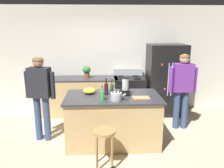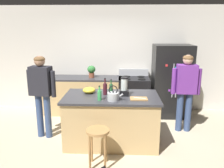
{
  "view_description": "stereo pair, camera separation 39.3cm",
  "coord_description": "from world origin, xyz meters",
  "px_view_note": "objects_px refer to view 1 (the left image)",
  "views": [
    {
      "loc": [
        -0.21,
        -3.99,
        2.16
      ],
      "look_at": [
        0.0,
        0.3,
        1.09
      ],
      "focal_mm": 36.44,
      "sensor_mm": 36.0,
      "label": 1
    },
    {
      "loc": [
        0.18,
        -3.99,
        2.16
      ],
      "look_at": [
        0.0,
        0.3,
        1.09
      ],
      "focal_mm": 36.44,
      "sensor_mm": 36.0,
      "label": 2
    }
  ],
  "objects_px": {
    "blender_appliance": "(125,88)",
    "bar_stool": "(104,138)",
    "tea_kettle": "(116,96)",
    "chef_knife": "(142,97)",
    "stove_range": "(129,95)",
    "bottle_soda": "(102,95)",
    "refrigerator": "(165,80)",
    "potted_plant": "(87,71)",
    "bottle_olive_oil": "(112,88)",
    "cutting_board": "(141,98)",
    "mixing_bowl": "(89,91)",
    "person_by_island_left": "(40,91)",
    "bottle_wine": "(106,89)",
    "person_by_sink_right": "(183,84)",
    "kitchen_island": "(113,119)"
  },
  "relations": [
    {
      "from": "stove_range",
      "to": "bottle_soda",
      "type": "xyz_separation_m",
      "value": [
        -0.69,
        -1.78,
        0.55
      ]
    },
    {
      "from": "person_by_island_left",
      "to": "mixing_bowl",
      "type": "bearing_deg",
      "value": -0.86
    },
    {
      "from": "potted_plant",
      "to": "bottle_olive_oil",
      "type": "bearing_deg",
      "value": -68.33
    },
    {
      "from": "bottle_soda",
      "to": "kitchen_island",
      "type": "bearing_deg",
      "value": 53.15
    },
    {
      "from": "blender_appliance",
      "to": "bottle_soda",
      "type": "distance_m",
      "value": 0.53
    },
    {
      "from": "refrigerator",
      "to": "stove_range",
      "type": "xyz_separation_m",
      "value": [
        -0.91,
        0.02,
        -0.4
      ]
    },
    {
      "from": "person_by_island_left",
      "to": "bottle_wine",
      "type": "height_order",
      "value": "person_by_island_left"
    },
    {
      "from": "potted_plant",
      "to": "mixing_bowl",
      "type": "bearing_deg",
      "value": -84.55
    },
    {
      "from": "person_by_sink_right",
      "to": "bottle_soda",
      "type": "bearing_deg",
      "value": -153.72
    },
    {
      "from": "person_by_island_left",
      "to": "potted_plant",
      "type": "xyz_separation_m",
      "value": [
        0.79,
        1.36,
        0.11
      ]
    },
    {
      "from": "potted_plant",
      "to": "bar_stool",
      "type": "bearing_deg",
      "value": -80.46
    },
    {
      "from": "bar_stool",
      "to": "tea_kettle",
      "type": "height_order",
      "value": "tea_kettle"
    },
    {
      "from": "kitchen_island",
      "to": "bottle_soda",
      "type": "height_order",
      "value": "bottle_soda"
    },
    {
      "from": "bottle_olive_oil",
      "to": "cutting_board",
      "type": "height_order",
      "value": "bottle_olive_oil"
    },
    {
      "from": "cutting_board",
      "to": "stove_range",
      "type": "bearing_deg",
      "value": 89.82
    },
    {
      "from": "bottle_soda",
      "to": "bottle_wine",
      "type": "bearing_deg",
      "value": 78.03
    },
    {
      "from": "person_by_island_left",
      "to": "chef_knife",
      "type": "distance_m",
      "value": 1.91
    },
    {
      "from": "potted_plant",
      "to": "cutting_board",
      "type": "height_order",
      "value": "potted_plant"
    },
    {
      "from": "bottle_olive_oil",
      "to": "bottle_wine",
      "type": "bearing_deg",
      "value": -146.53
    },
    {
      "from": "kitchen_island",
      "to": "blender_appliance",
      "type": "xyz_separation_m",
      "value": [
        0.23,
        0.05,
        0.61
      ]
    },
    {
      "from": "kitchen_island",
      "to": "cutting_board",
      "type": "xyz_separation_m",
      "value": [
        0.49,
        -0.18,
        0.48
      ]
    },
    {
      "from": "kitchen_island",
      "to": "bar_stool",
      "type": "height_order",
      "value": "kitchen_island"
    },
    {
      "from": "refrigerator",
      "to": "cutting_board",
      "type": "bearing_deg",
      "value": -118.58
    },
    {
      "from": "blender_appliance",
      "to": "mixing_bowl",
      "type": "height_order",
      "value": "blender_appliance"
    },
    {
      "from": "bottle_soda",
      "to": "cutting_board",
      "type": "xyz_separation_m",
      "value": [
        0.68,
        0.08,
        -0.08
      ]
    },
    {
      "from": "stove_range",
      "to": "chef_knife",
      "type": "relative_size",
      "value": 5.07
    },
    {
      "from": "kitchen_island",
      "to": "blender_appliance",
      "type": "relative_size",
      "value": 5.13
    },
    {
      "from": "bar_stool",
      "to": "bottle_wine",
      "type": "distance_m",
      "value": 1.03
    },
    {
      "from": "bottle_soda",
      "to": "bottle_wine",
      "type": "relative_size",
      "value": 0.81
    },
    {
      "from": "potted_plant",
      "to": "bottle_soda",
      "type": "relative_size",
      "value": 1.17
    },
    {
      "from": "blender_appliance",
      "to": "bottle_olive_oil",
      "type": "distance_m",
      "value": 0.27
    },
    {
      "from": "person_by_island_left",
      "to": "bottle_soda",
      "type": "relative_size",
      "value": 6.42
    },
    {
      "from": "bar_stool",
      "to": "bottle_soda",
      "type": "xyz_separation_m",
      "value": [
        -0.02,
        0.52,
        0.54
      ]
    },
    {
      "from": "mixing_bowl",
      "to": "bar_stool",
      "type": "bearing_deg",
      "value": -74.73
    },
    {
      "from": "person_by_sink_right",
      "to": "bottle_soda",
      "type": "xyz_separation_m",
      "value": [
        -1.7,
        -0.84,
        0.04
      ]
    },
    {
      "from": "tea_kettle",
      "to": "chef_knife",
      "type": "relative_size",
      "value": 1.25
    },
    {
      "from": "bottle_wine",
      "to": "cutting_board",
      "type": "distance_m",
      "value": 0.67
    },
    {
      "from": "blender_appliance",
      "to": "bar_stool",
      "type": "bearing_deg",
      "value": -116.34
    },
    {
      "from": "bottle_wine",
      "to": "bottle_olive_oil",
      "type": "bearing_deg",
      "value": 33.47
    },
    {
      "from": "bottle_olive_oil",
      "to": "chef_knife",
      "type": "xyz_separation_m",
      "value": [
        0.52,
        -0.34,
        -0.08
      ]
    },
    {
      "from": "blender_appliance",
      "to": "chef_knife",
      "type": "bearing_deg",
      "value": -39.45
    },
    {
      "from": "refrigerator",
      "to": "potted_plant",
      "type": "relative_size",
      "value": 5.87
    },
    {
      "from": "refrigerator",
      "to": "potted_plant",
      "type": "xyz_separation_m",
      "value": [
        -1.97,
        0.05,
        0.23
      ]
    },
    {
      "from": "stove_range",
      "to": "refrigerator",
      "type": "bearing_deg",
      "value": -1.55
    },
    {
      "from": "bottle_olive_oil",
      "to": "cutting_board",
      "type": "relative_size",
      "value": 0.92
    },
    {
      "from": "blender_appliance",
      "to": "tea_kettle",
      "type": "xyz_separation_m",
      "value": [
        -0.19,
        -0.32,
        -0.07
      ]
    },
    {
      "from": "potted_plant",
      "to": "bottle_wine",
      "type": "height_order",
      "value": "bottle_wine"
    },
    {
      "from": "refrigerator",
      "to": "cutting_board",
      "type": "height_order",
      "value": "refrigerator"
    },
    {
      "from": "person_by_island_left",
      "to": "cutting_board",
      "type": "relative_size",
      "value": 5.48
    },
    {
      "from": "refrigerator",
      "to": "person_by_island_left",
      "type": "distance_m",
      "value": 3.06
    }
  ]
}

